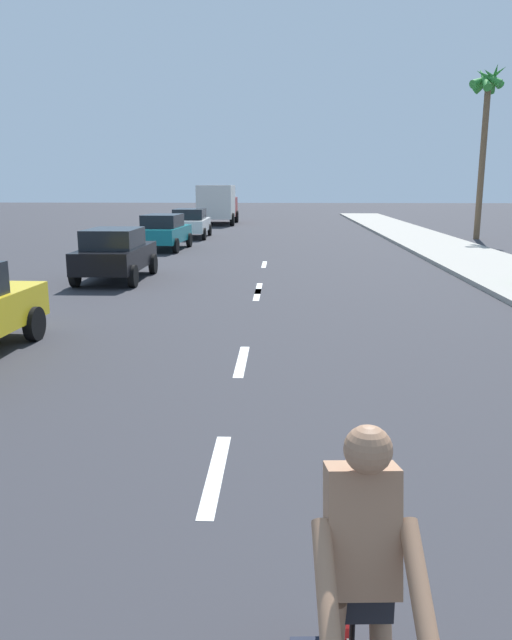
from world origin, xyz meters
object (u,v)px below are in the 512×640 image
at_px(parked_car_white, 190,222).
at_px(delivery_truck, 218,203).
at_px(cyclist, 352,629).
at_px(parked_car_teal, 164,231).
at_px(parked_car_black, 115,253).
at_px(palm_tree_distant, 487,103).

distance_m(parked_car_white, delivery_truck, 11.57).
bearing_deg(cyclist, parked_car_teal, -80.51).
bearing_deg(parked_car_white, parked_car_teal, -93.10).
relative_size(cyclist, parked_car_black, 0.46).
bearing_deg(parked_car_black, parked_car_white, 90.04).
bearing_deg(parked_car_teal, delivery_truck, 91.61).
distance_m(parked_car_black, parked_car_white, 15.09).
height_order(parked_car_teal, palm_tree_distant, palm_tree_distant).
bearing_deg(parked_car_white, cyclist, -81.03).
height_order(parked_car_black, palm_tree_distant, palm_tree_distant).
relative_size(parked_car_teal, palm_tree_distant, 0.46).
bearing_deg(palm_tree_distant, parked_car_black, -135.94).
bearing_deg(delivery_truck, palm_tree_distant, -37.83).
xyz_separation_m(cyclist, parked_car_black, (-5.39, 15.69, 0.01)).
distance_m(cyclist, parked_car_white, 31.25).
bearing_deg(palm_tree_distant, cyclist, -108.12).
distance_m(parked_car_white, palm_tree_distant, 16.54).
bearing_deg(cyclist, parked_car_white, -83.54).
bearing_deg(parked_car_teal, parked_car_black, -85.25).
relative_size(parked_car_white, delivery_truck, 0.69).
xyz_separation_m(parked_car_black, palm_tree_distant, (15.40, 14.90, 6.09)).
height_order(delivery_truck, palm_tree_distant, palm_tree_distant).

